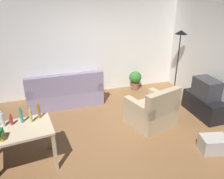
% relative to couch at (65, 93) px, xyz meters
% --- Properties ---
extents(ground_plane, '(5.20, 4.40, 0.02)m').
position_rel_couch_xyz_m(ground_plane, '(0.84, -1.59, -0.32)').
color(ground_plane, brown).
extents(wall_rear, '(5.20, 0.10, 2.70)m').
position_rel_couch_xyz_m(wall_rear, '(0.84, 0.61, 1.04)').
color(wall_rear, silver).
rests_on(wall_rear, ground_plane).
extents(couch, '(1.90, 0.84, 0.92)m').
position_rel_couch_xyz_m(couch, '(0.00, 0.00, 0.00)').
color(couch, gray).
rests_on(couch, ground_plane).
extents(tv_stand, '(0.44, 1.10, 0.48)m').
position_rel_couch_xyz_m(tv_stand, '(3.09, -1.56, -0.07)').
color(tv_stand, black).
rests_on(tv_stand, ground_plane).
extents(tv, '(0.41, 0.60, 0.44)m').
position_rel_couch_xyz_m(tv, '(3.10, -1.56, 0.39)').
color(tv, '#2D2D33').
rests_on(tv, tv_stand).
extents(torchiere_lamp, '(0.32, 0.32, 1.81)m').
position_rel_couch_xyz_m(torchiere_lamp, '(3.09, -0.28, 1.11)').
color(torchiere_lamp, black).
rests_on(torchiere_lamp, ground_plane).
extents(desk, '(1.27, 0.84, 0.76)m').
position_rel_couch_xyz_m(desk, '(-1.04, -2.14, 0.34)').
color(desk, '#C6B28E').
rests_on(desk, ground_plane).
extents(potted_plant, '(0.36, 0.36, 0.57)m').
position_rel_couch_xyz_m(potted_plant, '(2.10, 0.31, 0.02)').
color(potted_plant, brown).
rests_on(potted_plant, ground_plane).
extents(armchair, '(1.11, 1.07, 0.92)m').
position_rel_couch_xyz_m(armchair, '(1.73, -1.58, 0.01)').
color(armchair, tan).
rests_on(armchair, ground_plane).
extents(storage_box, '(0.54, 0.44, 0.30)m').
position_rel_couch_xyz_m(storage_box, '(2.42, -2.77, -0.16)').
color(storage_box, '#A8A399').
rests_on(storage_box, ground_plane).
extents(bottle_clear, '(0.07, 0.07, 0.29)m').
position_rel_couch_xyz_m(bottle_clear, '(-1.20, -1.98, 0.58)').
color(bottle_clear, silver).
rests_on(bottle_clear, desk).
extents(bottle_red, '(0.05, 0.05, 0.20)m').
position_rel_couch_xyz_m(bottle_red, '(-1.07, -1.96, 0.54)').
color(bottle_red, '#AD2323').
rests_on(bottle_red, desk).
extents(bottle_tall, '(0.05, 0.05, 0.29)m').
position_rel_couch_xyz_m(bottle_tall, '(-0.91, -1.94, 0.58)').
color(bottle_tall, teal).
rests_on(bottle_tall, desk).
extents(bottle_squat, '(0.05, 0.05, 0.27)m').
position_rel_couch_xyz_m(bottle_squat, '(-0.76, -1.98, 0.58)').
color(bottle_squat, '#BCB24C').
rests_on(bottle_squat, desk).
extents(bottle_amber, '(0.05, 0.05, 0.29)m').
position_rel_couch_xyz_m(bottle_amber, '(-0.63, -1.87, 0.58)').
color(bottle_amber, '#9E6019').
rests_on(bottle_amber, desk).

